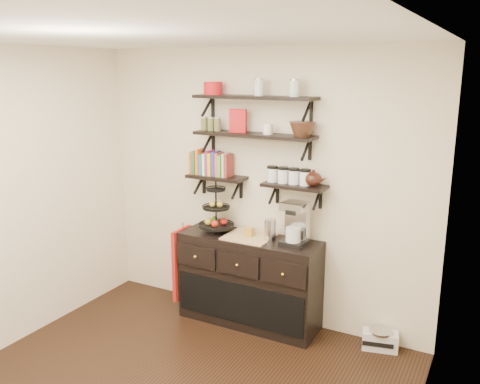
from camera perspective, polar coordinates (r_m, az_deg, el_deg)
name	(u,v)px	position (r m, az deg, el deg)	size (l,w,h in m)	color
ceiling	(141,35)	(3.42, -11.10, 16.94)	(3.50, 3.50, 0.02)	white
back_wall	(260,187)	(5.03, 2.21, 0.53)	(3.50, 0.02, 2.70)	beige
right_wall	(410,287)	(2.92, 18.54, -10.05)	(0.02, 3.50, 2.70)	beige
shelf_top	(254,98)	(4.79, 1.61, 10.54)	(1.20, 0.27, 0.23)	black
shelf_mid	(254,135)	(4.82, 1.58, 6.39)	(1.20, 0.27, 0.23)	black
shelf_low_left	(217,178)	(5.11, -2.60, 1.62)	(0.60, 0.25, 0.23)	black
shelf_low_right	(295,186)	(4.74, 6.16, 0.62)	(0.60, 0.25, 0.23)	black
cookbooks	(212,164)	(5.11, -3.14, 3.18)	(0.43, 0.15, 0.26)	#BB4C20
glass_canisters	(288,177)	(4.75, 5.46, 1.73)	(0.43, 0.10, 0.13)	silver
sideboard	(249,280)	(5.11, 1.05, -9.87)	(1.40, 0.50, 0.92)	black
fruit_stand	(217,215)	(5.07, -2.65, -2.55)	(0.35, 0.35, 0.52)	black
candle	(250,232)	(4.93, 1.08, -4.49)	(0.08, 0.08, 0.08)	olive
coffee_maker	(296,224)	(4.73, 6.26, -3.58)	(0.24, 0.23, 0.41)	black
thermal_carafe	(270,230)	(4.80, 3.41, -4.33)	(0.11, 0.11, 0.22)	silver
apron	(182,263)	(5.35, -6.49, -7.93)	(0.04, 0.32, 0.74)	#AD1214
radio	(380,340)	(4.98, 15.45, -15.69)	(0.34, 0.25, 0.19)	silver
recipe_box	(238,121)	(4.88, -0.23, 8.00)	(0.16, 0.06, 0.22)	red
walnut_bowl	(302,129)	(4.61, 7.03, 7.01)	(0.24, 0.24, 0.13)	black
ramekins	(268,129)	(4.75, 3.15, 7.07)	(0.09, 0.09, 0.10)	white
teapot	(313,178)	(4.66, 8.24, 1.58)	(0.21, 0.16, 0.16)	black
red_pot	(213,88)	(5.00, -3.05, 11.56)	(0.18, 0.18, 0.12)	red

